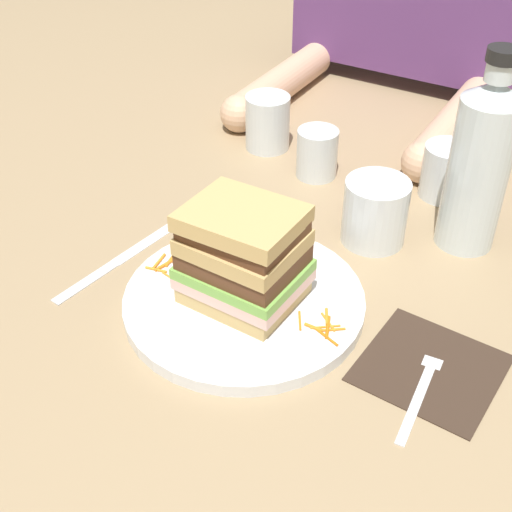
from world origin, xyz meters
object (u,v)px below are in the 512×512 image
object	(u,v)px
main_plate	(243,303)
fork	(425,380)
water_bottle	(480,164)
empty_tumbler_1	(447,171)
knife	(114,263)
juice_glass	(375,215)
sandwich	(242,258)
empty_tumbler_0	(268,122)
empty_tumbler_2	(317,153)
napkin_dark	(430,368)

from	to	relation	value
main_plate	fork	world-z (taller)	main_plate
water_bottle	empty_tumbler_1	size ratio (longest dim) A/B	3.38
knife	empty_tumbler_1	size ratio (longest dim) A/B	2.62
juice_glass	empty_tumbler_1	bearing A→B (deg)	74.22
knife	water_bottle	world-z (taller)	water_bottle
sandwich	knife	distance (m)	0.20
water_bottle	empty_tumbler_0	world-z (taller)	water_bottle
water_bottle	sandwich	bearing A→B (deg)	-124.39
empty_tumbler_2	empty_tumbler_1	bearing A→B (deg)	13.46
juice_glass	empty_tumbler_2	bearing A→B (deg)	141.46
main_plate	napkin_dark	world-z (taller)	main_plate
fork	empty_tumbler_0	world-z (taller)	empty_tumbler_0
main_plate	sandwich	xyz separation A→B (m)	(-0.00, -0.00, 0.07)
main_plate	juice_glass	world-z (taller)	juice_glass
empty_tumbler_1	empty_tumbler_2	size ratio (longest dim) A/B	1.05
napkin_dark	water_bottle	distance (m)	0.27
knife	empty_tumbler_1	xyz separation A→B (m)	(0.30, 0.37, 0.04)
juice_glass	sandwich	bearing A→B (deg)	-110.09
juice_glass	knife	bearing A→B (deg)	-139.87
sandwich	fork	bearing A→B (deg)	-0.80
knife	juice_glass	size ratio (longest dim) A/B	2.34
fork	water_bottle	xyz separation A→B (m)	(-0.04, 0.26, 0.11)
sandwich	empty_tumbler_0	bearing A→B (deg)	115.84
sandwich	empty_tumbler_1	distance (m)	0.38
main_plate	water_bottle	distance (m)	0.33
napkin_dark	empty_tumbler_2	size ratio (longest dim) A/B	1.88
knife	empty_tumbler_0	bearing A→B (deg)	88.25
napkin_dark	empty_tumbler_1	size ratio (longest dim) A/B	1.79
fork	knife	world-z (taller)	fork
main_plate	juice_glass	size ratio (longest dim) A/B	3.24
fork	water_bottle	distance (m)	0.29
water_bottle	empty_tumbler_2	world-z (taller)	water_bottle
napkin_dark	empty_tumbler_0	xyz separation A→B (m)	(-0.39, 0.33, 0.04)
sandwich	water_bottle	bearing A→B (deg)	55.61
main_plate	empty_tumbler_0	bearing A→B (deg)	115.87
juice_glass	main_plate	bearing A→B (deg)	-110.09
fork	empty_tumbler_2	bearing A→B (deg)	132.01
juice_glass	water_bottle	xyz separation A→B (m)	(0.10, 0.06, 0.08)
empty_tumbler_0	empty_tumbler_2	xyz separation A→B (m)	(0.11, -0.04, -0.01)
napkin_dark	knife	distance (m)	0.40
juice_glass	empty_tumbler_2	distance (m)	0.18
knife	water_bottle	distance (m)	0.47
sandwich	empty_tumbler_0	xyz separation A→B (m)	(-0.17, 0.35, -0.03)
napkin_dark	water_bottle	xyz separation A→B (m)	(-0.04, 0.24, 0.11)
fork	empty_tumbler_0	distance (m)	0.53
juice_glass	empty_tumbler_0	distance (m)	0.29
main_plate	empty_tumbler_2	world-z (taller)	empty_tumbler_2
napkin_dark	juice_glass	size ratio (longest dim) A/B	1.60
water_bottle	empty_tumbler_0	distance (m)	0.37
napkin_dark	juice_glass	world-z (taller)	juice_glass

